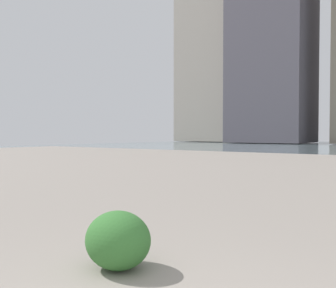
% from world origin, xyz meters
% --- Properties ---
extents(building_annex, '(13.05, 11.81, 37.75)m').
position_xyz_m(building_annex, '(22.18, -61.77, 17.84)').
color(building_annex, '#5B5660').
rests_on(building_annex, ground).
extents(building_highrise, '(13.31, 11.53, 40.05)m').
position_xyz_m(building_highrise, '(36.13, -66.60, 18.99)').
color(building_highrise, '#B2A899').
rests_on(building_highrise, ground).
extents(shrub_tall, '(0.74, 0.66, 0.63)m').
position_xyz_m(shrub_tall, '(1.38, -1.46, 0.31)').
color(shrub_tall, '#387533').
rests_on(shrub_tall, ground).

